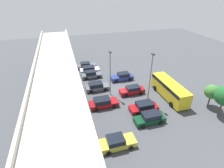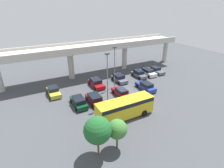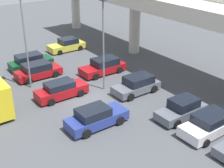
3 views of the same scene
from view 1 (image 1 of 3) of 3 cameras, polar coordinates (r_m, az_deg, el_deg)
name	(u,v)px [view 1 (image 1 of 3)]	position (r m, az deg, el deg)	size (l,w,h in m)	color
ground_plane	(121,91)	(34.25, 2.92, -2.16)	(92.70, 92.70, 0.00)	#424449
highway_overpass	(56,68)	(29.87, -17.88, 4.95)	(44.57, 6.28, 7.73)	#BCB7AD
parked_car_0	(117,142)	(23.23, 1.66, -18.48)	(2.18, 4.66, 1.56)	gold
parked_car_1	(150,118)	(27.05, 12.30, -10.78)	(2.10, 4.64, 1.63)	#0C381E
parked_car_2	(144,107)	(29.10, 10.38, -7.34)	(2.22, 4.62, 1.56)	maroon
parked_car_3	(103,103)	(29.58, -2.87, -6.09)	(2.25, 4.87, 1.61)	maroon
parked_car_4	(132,90)	(33.15, 6.59, -2.02)	(1.97, 4.71, 1.55)	maroon
parked_car_5	(97,86)	(34.18, -5.00, -0.82)	(2.19, 4.49, 1.61)	#515660
parked_car_6	(122,77)	(37.84, 3.37, 2.41)	(2.10, 4.84, 1.61)	navy
parked_car_7	(91,75)	(38.96, -6.78, 3.07)	(2.04, 4.39, 1.62)	#515660
parked_car_8	(89,70)	(41.38, -7.37, 4.67)	(2.25, 4.49, 1.55)	silver
parked_car_9	(86,65)	(43.94, -8.39, 6.02)	(2.13, 4.72, 1.45)	#515660
shuttle_bus	(170,89)	(33.11, 18.34, -1.45)	(9.03, 2.79, 2.94)	gold
lamp_post_near_aisle	(110,71)	(30.63, -0.60, 4.33)	(0.70, 0.35, 8.47)	slate
lamp_post_mid_lot	(150,76)	(28.75, 12.44, 2.50)	(0.70, 0.35, 9.07)	slate
tree_front_far_right	(212,92)	(32.97, 29.86, -2.23)	(2.36, 2.36, 3.97)	brown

